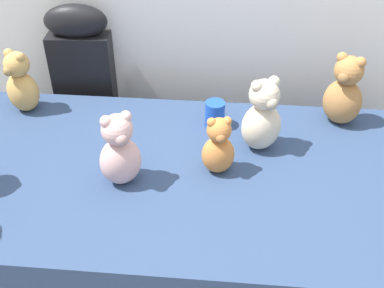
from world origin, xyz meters
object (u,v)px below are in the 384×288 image
party_cup_blue (215,114)px  teddy_bear_ginger (218,147)px  instrument_case (89,110)px  teddy_bear_honey (21,83)px  display_table (192,236)px  teddy_bear_caramel (344,92)px  teddy_bear_cream (262,117)px  teddy_bear_blush (120,151)px

party_cup_blue → teddy_bear_ginger: bearing=-84.9°
instrument_case → teddy_bear_honey: size_ratio=3.90×
display_table → teddy_bear_ginger: 0.47m
teddy_bear_honey → teddy_bear_caramel: bearing=26.4°
display_table → instrument_case: instrument_case is taller
teddy_bear_ginger → teddy_bear_cream: (0.15, 0.16, 0.03)m
display_table → instrument_case: 0.85m
display_table → instrument_case: bearing=132.9°
teddy_bear_blush → party_cup_blue: size_ratio=2.57×
instrument_case → teddy_bear_blush: bearing=-68.4°
display_table → teddy_bear_cream: bearing=33.8°
display_table → teddy_bear_cream: teddy_bear_cream is taller
teddy_bear_cream → teddy_bear_honey: bearing=139.5°
teddy_bear_honey → party_cup_blue: (0.81, -0.05, -0.07)m
teddy_bear_caramel → teddy_bear_ginger: (-0.48, -0.36, -0.03)m
instrument_case → party_cup_blue: size_ratio=9.80×
teddy_bear_caramel → teddy_bear_honey: bearing=-149.2°
display_table → teddy_bear_caramel: teddy_bear_caramel is taller
instrument_case → teddy_bear_ginger: 0.93m
display_table → teddy_bear_caramel: (0.58, 0.37, 0.49)m
teddy_bear_ginger → teddy_bear_blush: bearing=-177.7°
teddy_bear_caramel → teddy_bear_ginger: bearing=-113.6°
instrument_case → display_table: bearing=-51.0°
teddy_bear_caramel → teddy_bear_cream: (-0.33, -0.20, -0.00)m
party_cup_blue → display_table: bearing=-102.7°
teddy_bear_honey → teddy_bear_blush: size_ratio=0.98×
teddy_bear_caramel → teddy_bear_ginger: 0.60m
instrument_case → teddy_bear_ginger: (0.66, -0.60, 0.27)m
teddy_bear_cream → party_cup_blue: (-0.18, 0.13, -0.08)m
teddy_bear_cream → teddy_bear_blush: bearing=176.4°
teddy_bear_cream → teddy_bear_blush: teddy_bear_cream is taller
instrument_case → teddy_bear_caramel: instrument_case is taller
teddy_bear_ginger → teddy_bear_honey: bearing=145.8°
teddy_bear_honey → party_cup_blue: teddy_bear_honey is taller
teddy_bear_ginger → teddy_bear_blush: teddy_bear_blush is taller
instrument_case → party_cup_blue: (0.63, -0.31, 0.21)m
teddy_bear_blush → party_cup_blue: teddy_bear_blush is taller
display_table → teddy_bear_honey: 0.95m
teddy_bear_ginger → teddy_bear_cream: 0.22m
display_table → teddy_bear_honey: (-0.75, 0.34, 0.48)m
teddy_bear_honey → teddy_bear_blush: bearing=-14.4°
display_table → party_cup_blue: 0.51m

